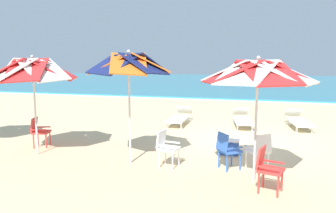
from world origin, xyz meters
TOP-DOWN VIEW (x-y plane):
  - ground_plane at (0.00, 0.00)m, footprint 80.00×80.00m
  - sea at (0.00, 28.66)m, footprint 80.00×36.00m
  - surf_foam at (0.00, 10.36)m, footprint 80.00×0.70m
  - beach_umbrella_0 at (0.41, -3.37)m, footprint 2.28×2.28m
  - plastic_chair_0 at (-0.21, -2.75)m, footprint 0.63×0.63m
  - plastic_chair_1 at (0.65, -3.83)m, footprint 0.56×0.54m
  - plastic_chair_2 at (0.50, -2.62)m, footprint 0.63×0.63m
  - beach_umbrella_1 at (-2.54, -2.94)m, footprint 2.07×2.07m
  - plastic_chair_3 at (-1.61, -2.94)m, footprint 0.53×0.51m
  - beach_umbrella_2 at (-5.21, -2.96)m, footprint 2.28×2.28m
  - plastic_chair_4 at (-5.66, -2.32)m, footprint 0.58×0.56m
  - sun_lounger_0 at (1.90, 2.66)m, footprint 0.92×2.21m
  - sun_lounger_1 at (-0.14, 2.41)m, footprint 0.96×2.22m
  - sun_lounger_2 at (-2.56, 2.11)m, footprint 0.67×2.15m
  - cooler_box at (-0.26, -1.51)m, footprint 0.50×0.34m

SIDE VIEW (x-z plane):
  - ground_plane at x=0.00m, z-range 0.00..0.00m
  - surf_foam at x=0.00m, z-range 0.00..0.01m
  - sea at x=0.00m, z-range 0.00..0.10m
  - cooler_box at x=-0.26m, z-range 0.00..0.40m
  - sun_lounger_0 at x=1.90m, z-range -0.03..0.59m
  - sun_lounger_1 at x=-0.14m, z-range -0.03..0.59m
  - sun_lounger_2 at x=-2.56m, z-range -0.03..0.59m
  - plastic_chair_0 at x=-0.21m, z-range 0.06..0.93m
  - plastic_chair_1 at x=0.65m, z-range 0.06..0.93m
  - plastic_chair_2 at x=0.50m, z-range 0.06..0.93m
  - plastic_chair_3 at x=-1.61m, z-range 0.06..0.93m
  - plastic_chair_4 at x=-5.66m, z-range 0.06..0.93m
  - beach_umbrella_2 at x=-5.21m, z-range 0.92..3.56m
  - beach_umbrella_0 at x=0.41m, z-range 0.96..3.55m
  - beach_umbrella_1 at x=-2.54m, z-range 1.01..3.76m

